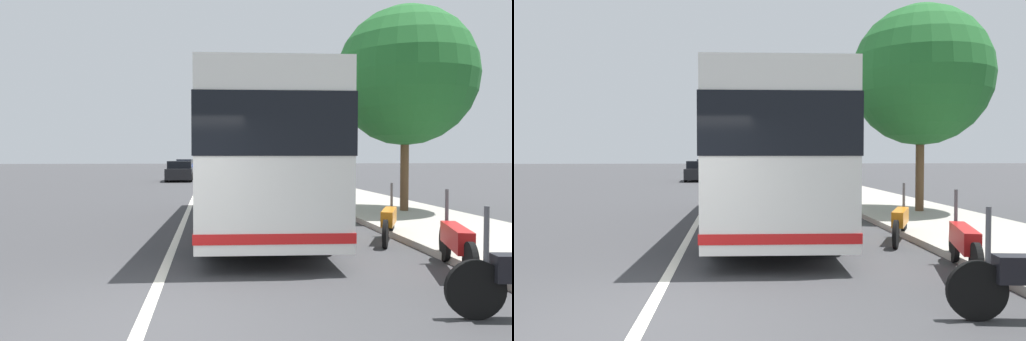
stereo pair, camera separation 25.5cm
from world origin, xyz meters
TOP-DOWN VIEW (x-y plane):
  - ground_plane at (0.00, 0.00)m, footprint 220.00×220.00m
  - sidewalk_curb at (10.00, -6.63)m, footprint 110.00×3.60m
  - lane_divider_line at (10.00, 0.00)m, footprint 110.00×0.16m
  - coach_bus at (7.12, -1.93)m, footprint 10.80×2.91m
  - motorcycle_by_tree at (1.79, -4.60)m, footprint 2.33×0.79m
  - motorcycle_nearest_curb at (4.57, -4.62)m, footprint 2.00×1.05m
  - car_oncoming at (29.56, 1.54)m, footprint 4.57×2.01m
  - car_far_distant at (46.98, 2.10)m, footprint 4.26×2.05m
  - roadside_tree_mid_block at (8.88, -6.83)m, footprint 4.32×4.32m
  - roadside_tree_far_block at (26.54, -6.62)m, footprint 3.81×3.81m

SIDE VIEW (x-z plane):
  - ground_plane at x=0.00m, z-range 0.00..0.00m
  - lane_divider_line at x=10.00m, z-range 0.00..0.01m
  - sidewalk_curb at x=10.00m, z-range 0.00..0.14m
  - motorcycle_nearest_curb at x=4.57m, z-range -0.16..1.07m
  - motorcycle_by_tree at x=1.79m, z-range -0.15..1.13m
  - car_oncoming at x=29.56m, z-range -0.04..1.45m
  - car_far_distant at x=46.98m, z-range -0.03..1.48m
  - coach_bus at x=7.12m, z-range 0.22..3.61m
  - roadside_tree_mid_block at x=8.88m, z-range 1.09..7.60m
  - roadside_tree_far_block at x=26.54m, z-range 1.51..8.39m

